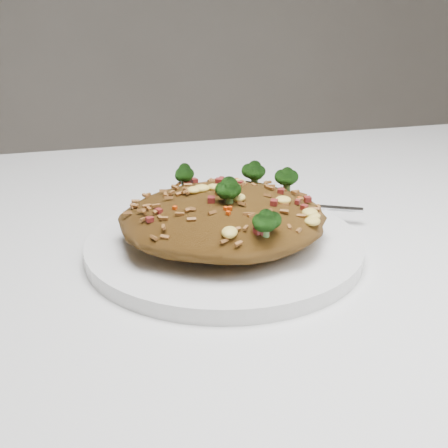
{
  "coord_description": "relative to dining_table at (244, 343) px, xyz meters",
  "views": [
    {
      "loc": [
        -0.15,
        -0.48,
        0.99
      ],
      "look_at": [
        -0.02,
        0.01,
        0.78
      ],
      "focal_mm": 50.0,
      "sensor_mm": 36.0,
      "label": 1
    }
  ],
  "objects": [
    {
      "name": "dining_table",
      "position": [
        0.0,
        0.0,
        0.0
      ],
      "size": [
        1.2,
        0.8,
        0.75
      ],
      "color": "white",
      "rests_on": "ground"
    },
    {
      "name": "plate",
      "position": [
        -0.02,
        0.01,
        0.1
      ],
      "size": [
        0.25,
        0.25,
        0.01
      ],
      "primitive_type": "cylinder",
      "color": "white",
      "rests_on": "dining_table"
    },
    {
      "name": "fried_rice",
      "position": [
        -0.02,
        0.01,
        0.13
      ],
      "size": [
        0.18,
        0.17,
        0.06
      ],
      "color": "brown",
      "rests_on": "plate"
    },
    {
      "name": "fork",
      "position": [
        0.07,
        0.07,
        0.11
      ],
      "size": [
        0.15,
        0.08,
        0.0
      ],
      "rotation": [
        0.0,
        0.0,
        -0.45
      ],
      "color": "silver",
      "rests_on": "plate"
    }
  ]
}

